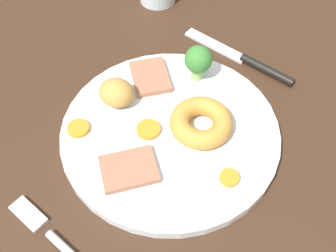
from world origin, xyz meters
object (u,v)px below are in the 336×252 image
Objects in this scene: meat_slice_main at (129,169)px; broccoli_floret at (198,61)px; carrot_coin_side at (78,128)px; knife at (247,60)px; yorkshire_pudding at (201,122)px; carrot_coin_front at (229,178)px; meat_slice_under at (150,77)px; roast_potato_left at (116,93)px; dinner_plate at (168,134)px; carrot_coin_back at (148,129)px; fork at (57,241)px.

meat_slice_main is 1.23× the size of broccoli_floret.
carrot_coin_side is at bearing 161.51° from broccoli_floret.
carrot_coin_side is 0.15× the size of knife.
yorkshire_pudding is 3.45× the size of carrot_coin_front.
carrot_coin_front reaches higher than knife.
broccoli_floret reaches higher than carrot_coin_side.
meat_slice_under is 0.82× the size of yorkshire_pudding.
yorkshire_pudding is 1.70× the size of roast_potato_left.
dinner_plate reaches higher than knife.
carrot_coin_front is at bearing 115.99° from knife.
roast_potato_left reaches higher than carrot_coin_back.
meat_slice_under is at bearing 133.52° from broccoli_floret.
dinner_plate is at bearing -50.43° from carrot_coin_side.
carrot_coin_back is at bearing -174.19° from broccoli_floret.
meat_slice_main is 0.82× the size of yorkshire_pudding.
roast_potato_left is (6.66, 8.46, 1.42)cm from meat_slice_main.
carrot_coin_side is at bearing 175.55° from roast_potato_left.
meat_slice_under is at bearing 55.63° from dinner_plate.
meat_slice_under reaches higher than dinner_plate.
fork is (-11.01, -8.63, -1.29)cm from carrot_coin_side.
meat_slice_main is at bearing -159.36° from carrot_coin_back.
yorkshire_pudding is at bearing -44.32° from dinner_plate.
carrot_coin_side is at bearing 129.18° from carrot_coin_back.
broccoli_floret is at bearing 17.08° from dinner_plate.
carrot_coin_back and carrot_coin_side have the same top height.
carrot_coin_back is 1.08× the size of carrot_coin_side.
fork is at bearing 172.26° from yorkshire_pudding.
carrot_coin_side is 0.53× the size of broccoli_floret.
knife is (19.56, -1.90, -1.26)cm from carrot_coin_back.
knife is at bearing -20.34° from broccoli_floret.
meat_slice_under is 10.85cm from yorkshire_pudding.
dinner_plate is 7.44cm from meat_slice_main.
carrot_coin_front is 20.04cm from fork.
meat_slice_main and meat_slice_under have the same top height.
carrot_coin_front and carrot_coin_side have the same top height.
meat_slice_main reaches higher than fork.
carrot_coin_front is at bearing -94.13° from dinner_plate.
carrot_coin_front is (6.64, -9.46, -0.08)cm from meat_slice_main.
dinner_plate is 10.00× the size of carrot_coin_side.
broccoli_floret is at bearing 5.81° from carrot_coin_back.
broccoli_floret is (16.86, -5.64, 2.80)cm from carrot_coin_side.
meat_slice_main is at bearing 125.08° from carrot_coin_front.
knife is (18.65, -8.19, -2.77)cm from roast_potato_left.
meat_slice_under reaches higher than knife.
carrot_coin_side is at bearing 131.21° from yorkshire_pudding.
roast_potato_left is 0.88× the size of broccoli_floret.
yorkshire_pudding is (10.28, -2.54, 0.83)cm from meat_slice_main.
broccoli_floret reaches higher than fork.
carrot_coin_back is 0.20× the size of fork.
carrot_coin_back is at bearing -50.82° from carrot_coin_side.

